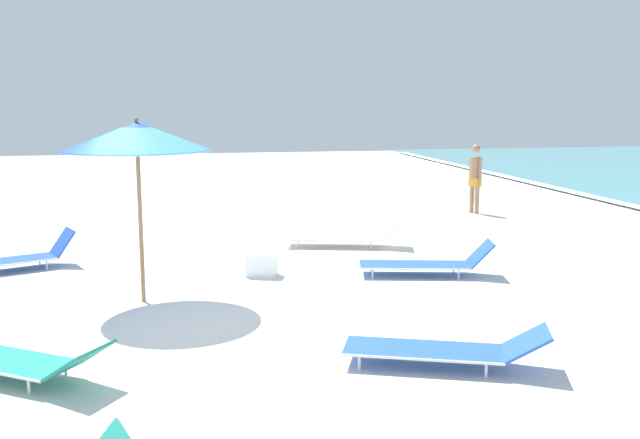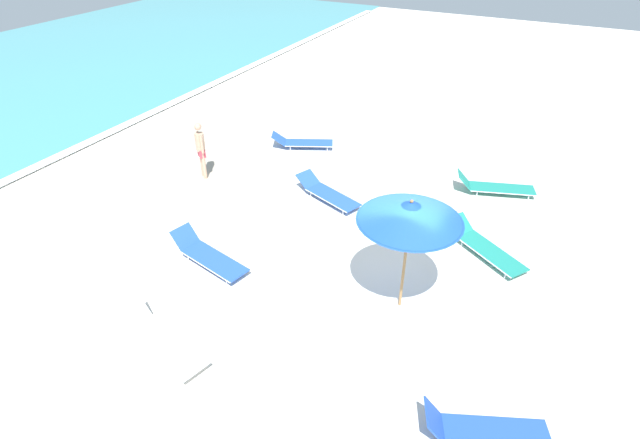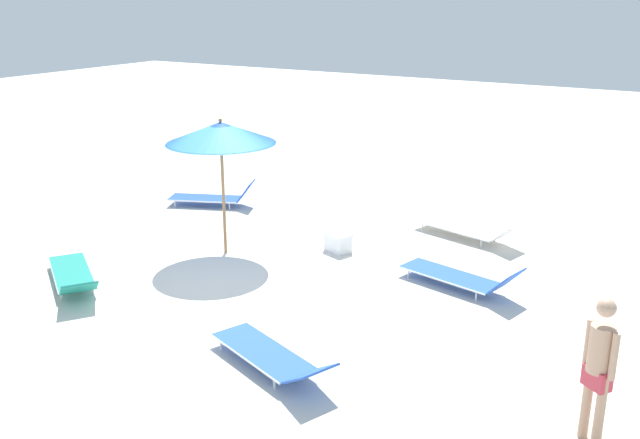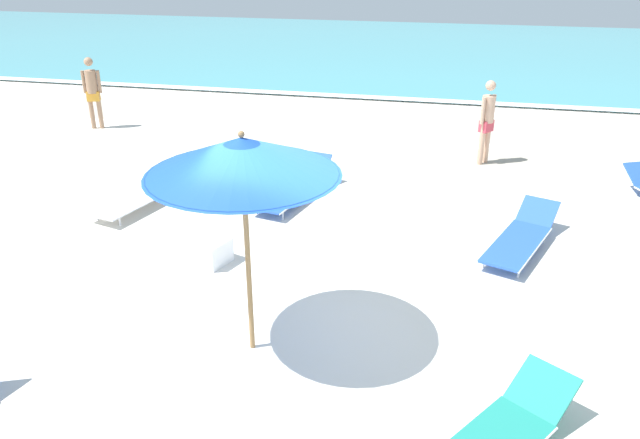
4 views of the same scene
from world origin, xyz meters
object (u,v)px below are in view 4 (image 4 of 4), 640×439
at_px(sun_lounger_under_umbrella, 147,192).
at_px(sun_lounger_beside_umbrella, 521,237).
at_px(sun_lounger_mid_beach_pair_a, 294,187).
at_px(beachgoer_wading_adult, 92,89).
at_px(beachgoer_shoreline_child, 487,117).
at_px(beach_umbrella, 242,157).
at_px(cooler_box, 214,252).

relative_size(sun_lounger_under_umbrella, sun_lounger_beside_umbrella, 1.06).
bearing_deg(sun_lounger_beside_umbrella, sun_lounger_under_umbrella, -162.93).
relative_size(sun_lounger_mid_beach_pair_a, beachgoer_wading_adult, 1.27).
relative_size(beachgoer_wading_adult, beachgoer_shoreline_child, 1.00).
relative_size(beach_umbrella, cooler_box, 4.49).
bearing_deg(sun_lounger_mid_beach_pair_a, beachgoer_shoreline_child, 52.18).
bearing_deg(sun_lounger_under_umbrella, beachgoer_wading_adult, 144.29).
bearing_deg(sun_lounger_beside_umbrella, sun_lounger_mid_beach_pair_a, -176.41).
bearing_deg(sun_lounger_under_umbrella, sun_lounger_mid_beach_pair_a, 32.02).
height_order(sun_lounger_under_umbrella, sun_lounger_beside_umbrella, sun_lounger_under_umbrella).
bearing_deg(beachgoer_wading_adult, beachgoer_shoreline_child, -20.90).
xyz_separation_m(sun_lounger_beside_umbrella, beachgoer_shoreline_child, (-0.51, 4.00, 0.80)).
relative_size(beach_umbrella, beachgoer_shoreline_child, 1.49).
bearing_deg(beachgoer_wading_adult, sun_lounger_beside_umbrella, -42.06).
height_order(sun_lounger_beside_umbrella, sun_lounger_mid_beach_pair_a, sun_lounger_mid_beach_pair_a).
bearing_deg(sun_lounger_mid_beach_pair_a, beachgoer_wading_adult, 163.50).
height_order(sun_lounger_under_umbrella, cooler_box, sun_lounger_under_umbrella).
height_order(beachgoer_wading_adult, cooler_box, beachgoer_wading_adult).
bearing_deg(sun_lounger_under_umbrella, beach_umbrella, -34.54).
bearing_deg(beachgoer_wading_adult, cooler_box, -65.04).
relative_size(beach_umbrella, sun_lounger_mid_beach_pair_a, 1.17).
relative_size(sun_lounger_beside_umbrella, beachgoer_shoreline_child, 1.28).
bearing_deg(sun_lounger_under_umbrella, sun_lounger_beside_umbrella, 10.99).
xyz_separation_m(beachgoer_wading_adult, cooler_box, (5.52, -6.11, -0.81)).
bearing_deg(beachgoer_shoreline_child, sun_lounger_beside_umbrella, -137.84).
distance_m(sun_lounger_beside_umbrella, beachgoer_wading_adult, 11.01).
distance_m(sun_lounger_beside_umbrella, sun_lounger_mid_beach_pair_a, 4.11).
bearing_deg(sun_lounger_under_umbrella, beachgoer_shoreline_child, 45.68).
distance_m(sun_lounger_under_umbrella, beachgoer_wading_adult, 5.51).
xyz_separation_m(beach_umbrella, sun_lounger_beside_umbrella, (3.25, 3.33, -2.16)).
relative_size(beachgoer_wading_adult, cooler_box, 3.00).
xyz_separation_m(beach_umbrella, sun_lounger_under_umbrella, (-3.23, 3.75, -2.15)).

